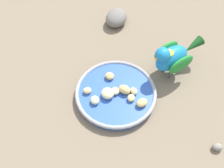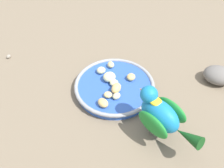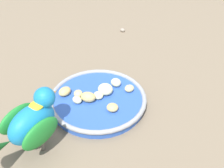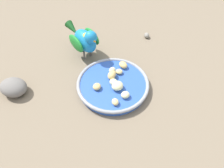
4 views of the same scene
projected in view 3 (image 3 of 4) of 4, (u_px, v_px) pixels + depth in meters
The scene contains 13 objects.
ground_plane at pixel (103, 99), 0.78m from camera, with size 4.00×4.00×0.00m, color #756651.
feeding_bowl at pixel (99, 101), 0.75m from camera, with size 0.24×0.24×0.03m.
apple_piece_0 at pixel (99, 96), 0.74m from camera, with size 0.03×0.02×0.02m, color beige.
apple_piece_1 at pixel (106, 88), 0.75m from camera, with size 0.04×0.04×0.03m, color beige.
apple_piece_2 at pixel (78, 94), 0.75m from camera, with size 0.02×0.02×0.02m, color #E5C67F.
apple_piece_3 at pixel (112, 107), 0.70m from camera, with size 0.03×0.03×0.02m, color tan.
apple_piece_4 at pixel (129, 88), 0.76m from camera, with size 0.02×0.02×0.02m, color #E5C67F.
apple_piece_5 at pixel (77, 100), 0.73m from camera, with size 0.02×0.02×0.02m, color beige.
apple_piece_6 at pixel (65, 91), 0.75m from camera, with size 0.03×0.03×0.02m, color tan.
apple_piece_7 at pixel (88, 97), 0.73m from camera, with size 0.04×0.03×0.03m, color tan.
apple_piece_8 at pixel (116, 82), 0.78m from camera, with size 0.03×0.03×0.02m, color beige.
parrot at pixel (30, 123), 0.60m from camera, with size 0.19×0.10×0.13m.
pebble_1 at pixel (123, 30), 1.06m from camera, with size 0.02×0.01×0.01m, color gray.
Camera 3 is at (0.51, 0.30, 0.50)m, focal length 48.56 mm.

